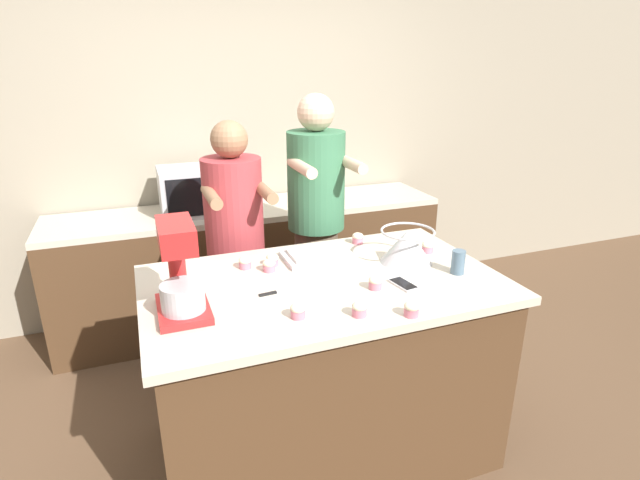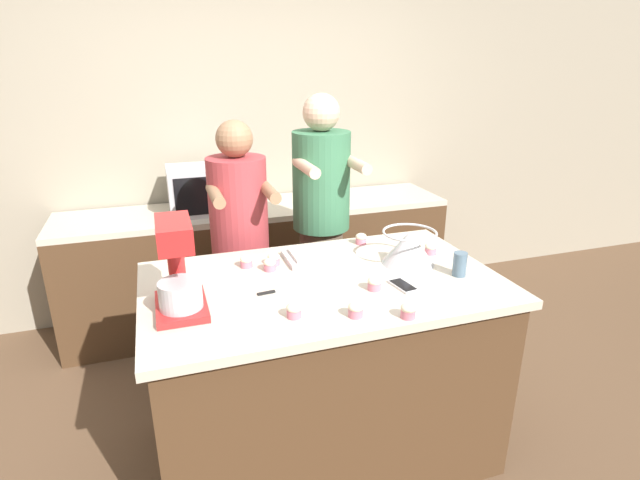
% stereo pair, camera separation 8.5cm
% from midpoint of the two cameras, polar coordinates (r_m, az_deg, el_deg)
% --- Properties ---
extents(ground_plane, '(16.00, 16.00, 0.00)m').
position_cam_midpoint_polar(ground_plane, '(2.83, 1.27, -22.42)').
color(ground_plane, brown).
extents(back_wall, '(10.00, 0.06, 2.70)m').
position_cam_midpoint_polar(back_wall, '(3.90, -7.85, 11.64)').
color(back_wall, gray).
rests_on(back_wall, ground_plane).
extents(island_counter, '(1.62, 0.98, 0.95)m').
position_cam_midpoint_polar(island_counter, '(2.53, 1.36, -14.42)').
color(island_counter, '#4C331E').
rests_on(island_counter, ground_plane).
extents(back_counter, '(2.80, 0.60, 0.90)m').
position_cam_midpoint_polar(back_counter, '(3.81, -6.20, -2.61)').
color(back_counter, '#4C331E').
rests_on(back_counter, ground_plane).
extents(person_left, '(0.35, 0.51, 1.60)m').
position_cam_midpoint_polar(person_left, '(2.98, -8.22, -1.22)').
color(person_left, brown).
rests_on(person_left, ground_plane).
extents(person_right, '(0.36, 0.51, 1.73)m').
position_cam_midpoint_polar(person_right, '(3.08, 0.95, 1.08)').
color(person_right, brown).
rests_on(person_right, ground_plane).
extents(stand_mixer, '(0.20, 0.30, 0.38)m').
position_cam_midpoint_polar(stand_mixer, '(2.03, -14.78, -3.54)').
color(stand_mixer, red).
rests_on(stand_mixer, island_counter).
extents(mixing_bowl, '(0.27, 0.27, 0.17)m').
position_cam_midpoint_polar(mixing_bowl, '(2.49, 11.09, -0.74)').
color(mixing_bowl, '#BCBCC1').
rests_on(mixing_bowl, island_counter).
extents(baking_tray, '(0.35, 0.23, 0.04)m').
position_cam_midpoint_polar(baking_tray, '(2.53, 0.91, -1.74)').
color(baking_tray, '#BCBCC1').
rests_on(baking_tray, island_counter).
extents(microwave_oven, '(0.47, 0.37, 0.32)m').
position_cam_midpoint_polar(microwave_oven, '(3.57, -12.54, 5.70)').
color(microwave_oven, '#B7B7BC').
rests_on(microwave_oven, back_counter).
extents(cell_phone, '(0.09, 0.15, 0.01)m').
position_cam_midpoint_polar(cell_phone, '(2.27, 10.51, -5.17)').
color(cell_phone, silver).
rests_on(cell_phone, island_counter).
extents(drinking_glass, '(0.06, 0.06, 0.11)m').
position_cam_midpoint_polar(drinking_glass, '(2.42, 16.66, -2.67)').
color(drinking_glass, slate).
rests_on(drinking_glass, island_counter).
extents(knife, '(0.22, 0.04, 0.01)m').
position_cam_midpoint_polar(knife, '(2.19, -3.67, -5.82)').
color(knife, '#BCBCC1').
rests_on(knife, island_counter).
extents(cupcake_0, '(0.06, 0.06, 0.06)m').
position_cam_midpoint_polar(cupcake_0, '(2.01, 11.26, -7.93)').
color(cupcake_0, '#D17084').
rests_on(cupcake_0, island_counter).
extents(cupcake_1, '(0.06, 0.06, 0.06)m').
position_cam_midpoint_polar(cupcake_1, '(1.99, 5.34, -7.92)').
color(cupcake_1, '#D17084').
rests_on(cupcake_1, island_counter).
extents(cupcake_2, '(0.06, 0.06, 0.06)m').
position_cam_midpoint_polar(cupcake_2, '(2.74, 5.60, 0.16)').
color(cupcake_2, '#D17084').
rests_on(cupcake_2, island_counter).
extents(cupcake_3, '(0.06, 0.06, 0.06)m').
position_cam_midpoint_polar(cupcake_3, '(2.46, -4.32, -2.18)').
color(cupcake_3, '#D17084').
rests_on(cupcake_3, island_counter).
extents(cupcake_4, '(0.06, 0.06, 0.06)m').
position_cam_midpoint_polar(cupcake_4, '(1.97, -1.74, -8.03)').
color(cupcake_4, '#D17084').
rests_on(cupcake_4, island_counter).
extents(cupcake_5, '(0.06, 0.06, 0.06)m').
position_cam_midpoint_polar(cupcake_5, '(2.66, 13.44, -0.95)').
color(cupcake_5, '#D17084').
rests_on(cupcake_5, island_counter).
extents(cupcake_6, '(0.06, 0.06, 0.06)m').
position_cam_midpoint_polar(cupcake_6, '(2.40, -4.75, -2.81)').
color(cupcake_6, '#D17084').
rests_on(cupcake_6, island_counter).
extents(cupcake_7, '(0.06, 0.06, 0.06)m').
position_cam_midpoint_polar(cupcake_7, '(2.21, 7.33, -4.93)').
color(cupcake_7, '#D17084').
rests_on(cupcake_7, island_counter).
extents(cupcake_8, '(0.06, 0.06, 0.06)m').
position_cam_midpoint_polar(cupcake_8, '(2.44, -7.43, -2.43)').
color(cupcake_8, '#D17084').
rests_on(cupcake_8, island_counter).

